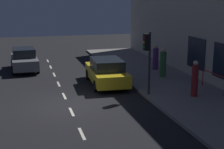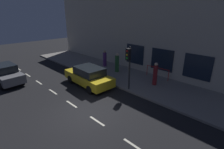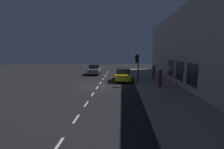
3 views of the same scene
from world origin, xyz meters
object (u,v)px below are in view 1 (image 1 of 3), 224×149
(parked_car_1, at_px, (106,72))
(pedestrian_2, at_px, (195,80))
(parked_car_0, at_px, (24,59))
(pedestrian_0, at_px, (163,63))
(traffic_light, at_px, (147,50))
(pedestrian_1, at_px, (156,58))

(parked_car_1, relative_size, pedestrian_2, 2.51)
(parked_car_0, height_order, pedestrian_0, pedestrian_0)
(traffic_light, bearing_deg, pedestrian_2, -22.56)
(parked_car_0, distance_m, pedestrian_2, 12.53)
(pedestrian_0, bearing_deg, pedestrian_2, 75.41)
(parked_car_1, xyz_separation_m, pedestrian_0, (3.82, 0.43, 0.22))
(parked_car_0, bearing_deg, pedestrian_0, 146.84)
(parked_car_1, distance_m, pedestrian_1, 5.02)
(parked_car_1, bearing_deg, pedestrian_1, 34.91)
(traffic_light, height_order, parked_car_1, traffic_light)
(traffic_light, xyz_separation_m, parked_car_0, (-6.01, 8.47, -1.71))
(parked_car_0, distance_m, pedestrian_0, 9.84)
(traffic_light, bearing_deg, parked_car_0, 125.35)
(parked_car_1, relative_size, pedestrian_0, 2.51)
(pedestrian_1, height_order, pedestrian_2, pedestrian_2)
(traffic_light, height_order, pedestrian_2, traffic_light)
(traffic_light, xyz_separation_m, parked_car_1, (-1.37, 3.03, -1.71))
(parked_car_1, height_order, pedestrian_1, pedestrian_1)
(parked_car_1, relative_size, pedestrian_1, 2.70)
(traffic_light, distance_m, pedestrian_0, 4.49)
(parked_car_0, bearing_deg, traffic_light, 122.86)
(traffic_light, relative_size, pedestrian_2, 1.76)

